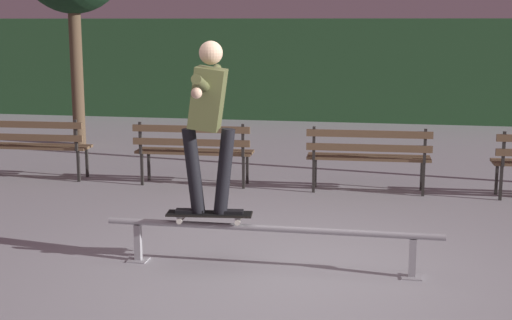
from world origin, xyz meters
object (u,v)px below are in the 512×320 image
(park_bench_left_center, at_px, (193,147))
(park_bench_right_center, at_px, (369,153))
(grind_rail, at_px, (271,235))
(skateboarder, at_px, (209,113))
(skateboard, at_px, (209,214))
(park_bench_leftmost, at_px, (32,142))

(park_bench_left_center, relative_size, park_bench_right_center, 1.00)
(grind_rail, distance_m, park_bench_left_center, 3.59)
(grind_rail, relative_size, park_bench_right_center, 1.91)
(skateboarder, relative_size, park_bench_right_center, 0.97)
(skateboard, bearing_deg, park_bench_leftmost, 136.59)
(park_bench_leftmost, bearing_deg, skateboarder, -43.38)
(skateboard, relative_size, park_bench_leftmost, 0.49)
(grind_rail, xyz_separation_m, park_bench_right_center, (0.76, 3.20, 0.21))
(park_bench_leftmost, distance_m, park_bench_left_center, 2.36)
(skateboarder, relative_size, park_bench_left_center, 0.97)
(park_bench_leftmost, height_order, park_bench_left_center, same)
(skateboard, bearing_deg, park_bench_right_center, 67.55)
(park_bench_leftmost, bearing_deg, skateboard, -43.41)
(grind_rail, height_order, skateboard, skateboard)
(park_bench_leftmost, relative_size, park_bench_right_center, 1.00)
(skateboarder, height_order, park_bench_right_center, skateboarder)
(skateboard, height_order, park_bench_left_center, park_bench_left_center)
(skateboarder, xyz_separation_m, park_bench_left_center, (-1.03, 3.20, -0.88))
(park_bench_leftmost, bearing_deg, park_bench_right_center, 0.00)
(skateboard, relative_size, skateboarder, 0.51)
(park_bench_left_center, bearing_deg, park_bench_right_center, 0.00)
(grind_rail, distance_m, park_bench_right_center, 3.30)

